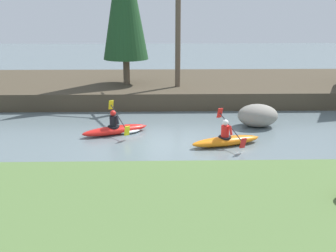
# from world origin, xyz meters

# --- Properties ---
(ground_plane) EXTENTS (90.00, 90.00, 0.00)m
(ground_plane) POSITION_xyz_m (0.00, 0.00, 0.00)
(ground_plane) COLOR slate
(riverbank_near) EXTENTS (44.00, 6.02, 0.61)m
(riverbank_near) POSITION_xyz_m (0.00, -6.25, 0.31)
(riverbank_near) COLOR #56753D
(riverbank_near) RESTS_ON ground
(riverbank_far) EXTENTS (44.00, 8.28, 0.87)m
(riverbank_far) POSITION_xyz_m (0.00, 9.04, 0.44)
(riverbank_far) COLOR #473D2D
(riverbank_far) RESTS_ON ground
(bare_tree_mid_upstream) EXTENTS (4.14, 4.09, 7.56)m
(bare_tree_mid_upstream) POSITION_xyz_m (0.93, 6.98, 4.43)
(bare_tree_mid_upstream) COLOR brown
(bare_tree_mid_upstream) RESTS_ON riverbank_far
(kayaker_lead) EXTENTS (2.76, 2.03, 1.20)m
(kayaker_lead) POSITION_xyz_m (2.39, -0.19, 0.22)
(kayaker_lead) COLOR orange
(kayaker_lead) RESTS_ON ground
(kayaker_middle) EXTENTS (2.71, 1.96, 1.20)m
(kayaker_middle) POSITION_xyz_m (-1.81, 1.33, 0.20)
(kayaker_middle) COLOR red
(kayaker_middle) RESTS_ON ground
(boulder_midstream) EXTENTS (1.72, 1.35, 0.97)m
(boulder_midstream) POSITION_xyz_m (4.14, 2.25, 0.49)
(boulder_midstream) COLOR gray
(boulder_midstream) RESTS_ON ground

